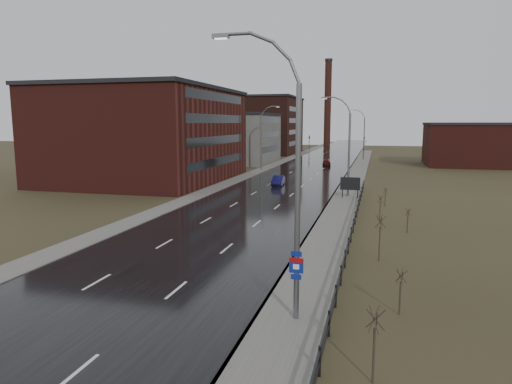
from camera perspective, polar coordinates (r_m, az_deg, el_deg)
The scene contains 26 objects.
ground at distance 21.91m, azimuth -20.15°, elevation -14.62°, with size 320.00×320.00×0.00m, color #2D2819.
road at distance 77.70m, azimuth 6.04°, elevation 2.39°, with size 14.00×300.00×0.06m, color black.
sidewalk_right at distance 52.10m, azimuth 11.10°, elevation -0.75°, with size 3.20×180.00×0.18m, color #595651.
curb_right at distance 52.22m, azimuth 9.44°, elevation -0.68°, with size 0.16×180.00×0.18m, color slate.
sidewalk_left at distance 79.37m, azimuth 0.18°, elevation 2.59°, with size 2.40×260.00×0.12m, color #595651.
warehouse_near at distance 69.61m, azimuth -13.37°, elevation 7.03°, with size 22.44×28.56×13.50m.
warehouse_mid at distance 99.00m, azimuth -2.66°, elevation 6.80°, with size 16.32×20.40×10.50m.
warehouse_far at distance 129.13m, azimuth -0.75°, elevation 8.35°, with size 26.52×24.48×15.50m.
building_right at distance 100.11m, azimuth 25.64°, elevation 5.41°, with size 18.36×16.32×8.50m.
smokestack at distance 167.43m, azimuth 8.96°, elevation 10.97°, with size 2.70×2.70×30.70m.
streetlight_main at distance 18.79m, azimuth 4.27°, elevation 1.28°, with size 3.91×0.29×12.11m.
streetlight_right_mid at distance 52.50m, azimuth 11.25°, elevation 5.63°, with size 3.36×0.28×11.35m.
streetlight_left at distance 80.78m, azimuth 0.89°, elevation 6.80°, with size 3.36×0.28×11.35m.
streetlight_right_far at distance 106.41m, azimuth 13.20°, elevation 7.03°, with size 3.36×0.28×11.35m.
guardrail at distance 35.53m, azimuth 12.01°, elevation -4.13°, with size 0.10×53.05×1.10m.
shrub_a at distance 16.02m, azimuth 14.55°, elevation -17.87°, with size 0.61×0.65×2.60m.
shrub_b at distance 21.60m, azimuth 17.59°, elevation -11.68°, with size 0.50×0.52×2.08m.
shrub_c at distance 29.19m, azimuth 15.21°, elevation -5.37°, with size 0.68×0.72×2.89m.
shrub_d at distance 37.10m, azimuth 18.43°, elevation -3.35°, with size 0.46×0.49×1.93m.
shrub_e at distance 41.08m, azimuth 15.25°, elevation -1.85°, with size 0.53×0.56×2.23m.
shrub_f at distance 48.16m, azimuth 15.86°, elevation -0.54°, with size 0.47×0.49×1.95m.
billboard at distance 51.67m, azimuth 11.69°, elevation 0.94°, with size 2.17×0.17×2.48m.
traffic_light_left at distance 137.82m, azimuth 6.68°, elevation 7.00°, with size 0.58×2.73×5.30m.
traffic_light_right at distance 136.43m, azimuth 13.39°, elevation 6.81°, with size 0.58×2.73×5.30m.
car_near at distance 61.78m, azimuth 2.81°, elevation 1.39°, with size 1.38×3.96×1.31m, color #0E0D41.
car_far at distance 91.28m, azimuth 8.82°, elevation 3.65°, with size 1.53×3.80×1.30m, color #51110D.
Camera 1 is at (11.91, -16.32, 8.47)m, focal length 32.00 mm.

